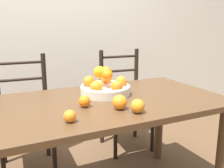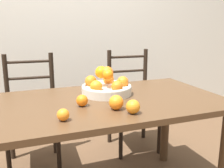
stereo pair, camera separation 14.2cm
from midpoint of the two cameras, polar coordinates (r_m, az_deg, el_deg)
wall_back at (r=2.96m, az=-15.88°, el=14.58°), size 8.00×0.06×2.60m
dining_table at (r=1.66m, az=-5.28°, el=-6.99°), size 1.60×0.85×0.73m
fruit_bowl at (r=1.76m, az=-3.78°, el=-0.52°), size 0.34×0.34×0.19m
orange_loose_0 at (r=1.46m, az=-1.10°, el=-4.02°), size 0.08×0.08×0.08m
orange_loose_1 at (r=1.41m, az=2.71°, el=-4.86°), size 0.08×0.08×0.08m
orange_loose_2 at (r=1.52m, az=-8.69°, el=-3.77°), size 0.07×0.07×0.07m
orange_loose_3 at (r=1.31m, az=-12.30°, el=-6.90°), size 0.06×0.06×0.06m
chair_left at (r=2.30m, az=-20.15°, el=-6.60°), size 0.45×0.43×0.95m
chair_right at (r=2.55m, az=1.19°, el=-3.85°), size 0.45×0.43×0.95m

